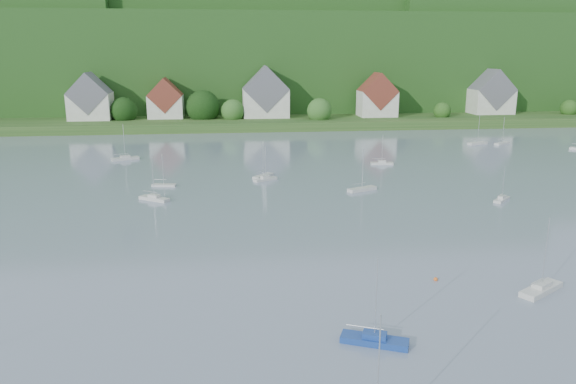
% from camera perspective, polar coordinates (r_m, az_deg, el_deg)
% --- Properties ---
extents(far_shore_strip, '(600.00, 60.00, 3.00)m').
position_cam_1_polar(far_shore_strip, '(210.37, -3.92, 7.70)').
color(far_shore_strip, '#274E1D').
rests_on(far_shore_strip, ground).
extents(forested_ridge, '(620.00, 181.22, 69.89)m').
position_cam_1_polar(forested_ridge, '(277.55, -4.60, 13.69)').
color(forested_ridge, '#1D4315').
rests_on(forested_ridge, ground).
extents(village_building_0, '(14.00, 10.40, 16.00)m').
position_cam_1_polar(village_building_0, '(201.65, -19.78, 8.91)').
color(village_building_0, beige).
rests_on(village_building_0, far_shore_strip).
extents(village_building_1, '(12.00, 9.36, 14.00)m').
position_cam_1_polar(village_building_1, '(199.55, -12.55, 9.13)').
color(village_building_1, beige).
rests_on(village_building_1, far_shore_strip).
extents(village_building_2, '(16.00, 11.44, 18.00)m').
position_cam_1_polar(village_building_2, '(197.90, -2.33, 9.86)').
color(village_building_2, beige).
rests_on(village_building_2, far_shore_strip).
extents(village_building_3, '(13.00, 10.40, 15.50)m').
position_cam_1_polar(village_building_3, '(202.89, 9.22, 9.56)').
color(village_building_3, beige).
rests_on(village_building_3, far_shore_strip).
extents(village_building_4, '(15.00, 10.40, 16.50)m').
position_cam_1_polar(village_building_4, '(222.85, 20.30, 9.32)').
color(village_building_4, beige).
rests_on(village_building_4, far_shore_strip).
extents(near_sailboat_1, '(6.23, 3.92, 8.17)m').
position_cam_1_polar(near_sailboat_1, '(51.74, 8.94, -14.82)').
color(near_sailboat_1, navy).
rests_on(near_sailboat_1, ground).
extents(near_sailboat_3, '(6.25, 4.80, 8.46)m').
position_cam_1_polar(near_sailboat_3, '(66.96, 24.73, -9.04)').
color(near_sailboat_3, silver).
rests_on(near_sailboat_3, ground).
extents(mooring_buoy_3, '(0.49, 0.49, 0.49)m').
position_cam_1_polar(mooring_buoy_3, '(66.29, 15.03, -8.82)').
color(mooring_buoy_3, orange).
rests_on(mooring_buoy_3, ground).
extents(far_sailboat_cluster, '(200.14, 72.88, 8.71)m').
position_cam_1_polar(far_sailboat_cluster, '(132.23, 6.06, 3.26)').
color(far_sailboat_cluster, silver).
rests_on(far_sailboat_cluster, ground).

